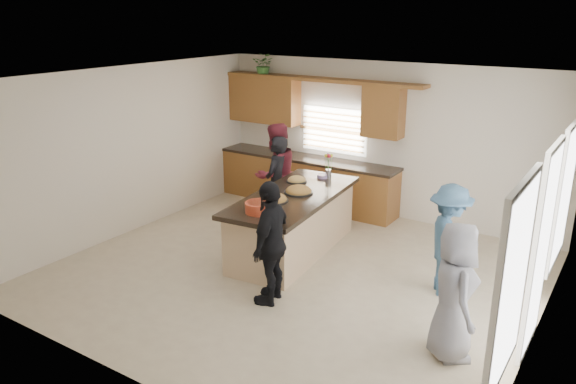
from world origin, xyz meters
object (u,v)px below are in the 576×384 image
Objects in this scene: salad_bowl at (259,207)px; woman_left_back at (277,183)px; woman_right_front at (454,292)px; woman_right_back at (449,240)px; island at (293,225)px; woman_left_front at (271,243)px; woman_left_mid at (276,174)px.

salad_bowl is 1.87m from woman_left_back.
woman_right_front is (2.92, -0.49, -0.25)m from salad_bowl.
island is at bearing 60.64° from woman_right_back.
island is 1.70× the size of woman_left_front.
salad_bowl is at bearing -93.69° from island.
island is 2.47m from woman_right_back.
island is 1.72× the size of woman_left_back.
woman_left_back reaches higher than woman_right_back.
woman_right_back is (3.39, -0.93, -0.14)m from woman_left_mid.
woman_right_back reaches higher than island.
woman_left_back is (-0.80, 0.72, 0.36)m from island.
woman_right_back is at bearing 86.63° from woman_left_mid.
salad_bowl is 0.82m from woman_left_front.
island is at bearing 30.44° from woman_right_front.
woman_left_front is at bearing 45.16° from woman_left_mid.
woman_left_front is at bearing -73.20° from island.
woman_left_mid is 1.10× the size of woman_left_front.
salad_bowl is (0.03, -0.94, 0.58)m from island.
woman_left_mid is 3.51m from woman_right_back.
woman_right_back is at bearing 116.74° from woman_left_front.
woman_right_back reaches higher than salad_bowl.
woman_left_front is 1.08× the size of woman_right_back.
woman_right_front is at bearing -9.43° from salad_bowl.
woman_right_back is 0.98× the size of woman_right_front.
woman_left_front is at bearing -43.09° from salad_bowl.
woman_left_front is at bearing 99.81° from woman_right_back.
woman_left_mid is at bearing 117.91° from salad_bowl.
woman_right_back is at bearing -13.79° from woman_right_front.
woman_left_front is 2.34m from woman_right_front.
woman_left_back is 2.62m from woman_left_front.
salad_bowl is at bearing 81.99° from woman_right_back.
woman_left_back reaches higher than woman_right_front.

